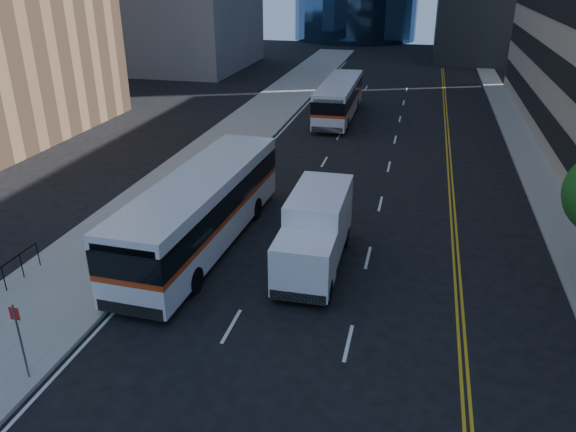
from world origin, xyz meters
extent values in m
plane|color=black|center=(0.00, 0.00, 0.00)|extent=(160.00, 160.00, 0.00)
cube|color=gray|center=(-10.50, 25.00, 0.07)|extent=(5.00, 90.00, 0.15)
cube|color=gray|center=(9.00, 25.00, 0.07)|extent=(2.00, 90.00, 0.15)
cube|color=white|center=(-6.60, 7.52, 0.93)|extent=(3.20, 12.54, 1.14)
cube|color=#C03A12|center=(-6.60, 7.52, 1.61)|extent=(3.22, 12.56, 0.23)
cube|color=black|center=(-6.60, 7.52, 2.18)|extent=(3.22, 12.56, 0.93)
cube|color=white|center=(-6.60, 7.52, 2.96)|extent=(3.20, 12.54, 0.52)
cylinder|color=black|center=(-7.98, 3.84, 0.52)|extent=(0.35, 1.05, 1.04)
cylinder|color=black|center=(-5.52, 3.74, 0.52)|extent=(0.35, 1.05, 1.04)
cylinder|color=black|center=(-7.69, 10.88, 0.52)|extent=(0.35, 1.05, 1.04)
cylinder|color=black|center=(-5.24, 10.78, 0.52)|extent=(0.35, 1.05, 1.04)
cube|color=white|center=(-4.35, 31.17, 0.85)|extent=(2.56, 11.34, 1.04)
cube|color=red|center=(-4.35, 31.17, 1.46)|extent=(2.58, 11.36, 0.21)
cube|color=black|center=(-4.35, 31.17, 1.98)|extent=(2.58, 11.36, 0.85)
cube|color=white|center=(-4.35, 31.17, 2.69)|extent=(2.56, 11.34, 0.47)
cylinder|color=black|center=(-5.43, 27.77, 0.47)|extent=(0.29, 0.95, 0.94)
cylinder|color=black|center=(-3.21, 27.79, 0.47)|extent=(0.29, 0.95, 0.94)
cylinder|color=black|center=(-5.49, 34.18, 0.47)|extent=(0.29, 0.95, 0.94)
cylinder|color=black|center=(-3.28, 34.20, 0.47)|extent=(0.29, 0.95, 0.94)
cube|color=white|center=(-1.53, 4.49, 1.30)|extent=(2.15, 1.97, 1.88)
cube|color=black|center=(-1.53, 3.64, 1.65)|extent=(1.95, 0.07, 0.98)
cube|color=white|center=(-1.54, 7.62, 1.83)|extent=(2.16, 4.30, 2.32)
cube|color=black|center=(-1.54, 6.64, 0.49)|extent=(1.57, 5.91, 0.22)
cylinder|color=black|center=(-2.49, 4.31, 0.43)|extent=(0.25, 0.86, 0.86)
cylinder|color=black|center=(-0.58, 4.32, 0.43)|extent=(0.25, 0.86, 0.86)
cylinder|color=black|center=(-2.50, 8.78, 0.43)|extent=(0.25, 0.86, 0.86)
cylinder|color=black|center=(-0.59, 8.79, 0.43)|extent=(0.25, 0.86, 0.86)
camera|label=1|loc=(2.08, -12.99, 11.20)|focal=35.00mm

